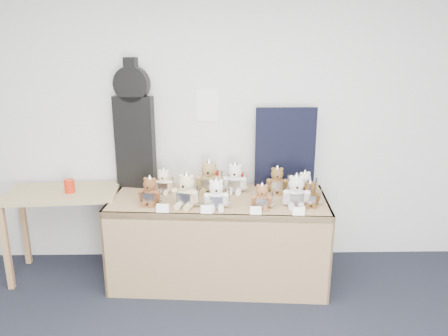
{
  "coord_description": "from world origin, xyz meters",
  "views": [
    {
      "loc": [
        0.09,
        -1.6,
        2.13
      ],
      "look_at": [
        0.16,
        1.93,
        1.09
      ],
      "focal_mm": 35.0,
      "sensor_mm": 36.0,
      "label": 1
    }
  ],
  "objects_px": {
    "teddy_front_far_right": "(296,192)",
    "teddy_back_right": "(277,181)",
    "guitar_case": "(134,126)",
    "teddy_front_centre": "(216,195)",
    "teddy_front_right": "(262,197)",
    "teddy_back_left": "(164,182)",
    "teddy_front_far_left": "(150,192)",
    "side_table": "(63,204)",
    "teddy_front_end": "(310,195)",
    "teddy_front_left": "(186,192)",
    "teddy_back_centre_right": "(235,179)",
    "teddy_back_end": "(305,185)",
    "display_table": "(218,219)",
    "teddy_back_centre_left": "(209,178)",
    "red_cup": "(69,186)"
  },
  "relations": [
    {
      "from": "teddy_back_right",
      "to": "teddy_front_far_left",
      "type": "bearing_deg",
      "value": -160.75
    },
    {
      "from": "teddy_back_left",
      "to": "teddy_back_centre_left",
      "type": "height_order",
      "value": "teddy_back_centre_left"
    },
    {
      "from": "teddy_front_left",
      "to": "teddy_front_end",
      "type": "xyz_separation_m",
      "value": [
        1.03,
        -0.0,
        -0.03
      ]
    },
    {
      "from": "red_cup",
      "to": "teddy_front_right",
      "type": "bearing_deg",
      "value": -11.38
    },
    {
      "from": "guitar_case",
      "to": "teddy_front_end",
      "type": "relative_size",
      "value": 5.03
    },
    {
      "from": "guitar_case",
      "to": "teddy_front_centre",
      "type": "relative_size",
      "value": 4.23
    },
    {
      "from": "teddy_front_centre",
      "to": "teddy_back_left",
      "type": "height_order",
      "value": "teddy_front_centre"
    },
    {
      "from": "teddy_back_centre_left",
      "to": "teddy_front_left",
      "type": "bearing_deg",
      "value": -109.44
    },
    {
      "from": "teddy_front_centre",
      "to": "teddy_front_end",
      "type": "bearing_deg",
      "value": 2.94
    },
    {
      "from": "teddy_front_left",
      "to": "teddy_front_far_right",
      "type": "bearing_deg",
      "value": 17.28
    },
    {
      "from": "guitar_case",
      "to": "teddy_front_centre",
      "type": "bearing_deg",
      "value": -26.68
    },
    {
      "from": "teddy_back_left",
      "to": "teddy_back_right",
      "type": "bearing_deg",
      "value": 6.65
    },
    {
      "from": "teddy_front_far_left",
      "to": "teddy_front_far_right",
      "type": "distance_m",
      "value": 1.22
    },
    {
      "from": "teddy_front_right",
      "to": "teddy_front_left",
      "type": "bearing_deg",
      "value": -178.32
    },
    {
      "from": "teddy_front_far_left",
      "to": "teddy_back_centre_left",
      "type": "xyz_separation_m",
      "value": [
        0.49,
        0.3,
        0.02
      ]
    },
    {
      "from": "teddy_back_right",
      "to": "teddy_front_far_right",
      "type": "bearing_deg",
      "value": -68.17
    },
    {
      "from": "teddy_front_far_left",
      "to": "teddy_back_centre_left",
      "type": "relative_size",
      "value": 0.81
    },
    {
      "from": "teddy_back_left",
      "to": "teddy_front_far_left",
      "type": "bearing_deg",
      "value": -98.49
    },
    {
      "from": "teddy_front_far_left",
      "to": "teddy_back_right",
      "type": "xyz_separation_m",
      "value": [
        1.11,
        0.28,
        -0.0
      ]
    },
    {
      "from": "guitar_case",
      "to": "teddy_front_end",
      "type": "bearing_deg",
      "value": -8.18
    },
    {
      "from": "side_table",
      "to": "guitar_case",
      "type": "distance_m",
      "value": 0.97
    },
    {
      "from": "teddy_front_far_right",
      "to": "teddy_back_right",
      "type": "xyz_separation_m",
      "value": [
        -0.11,
        0.36,
        -0.02
      ]
    },
    {
      "from": "display_table",
      "to": "teddy_front_left",
      "type": "xyz_separation_m",
      "value": [
        -0.26,
        -0.12,
        0.3
      ]
    },
    {
      "from": "guitar_case",
      "to": "teddy_front_end",
      "type": "height_order",
      "value": "guitar_case"
    },
    {
      "from": "teddy_front_far_left",
      "to": "teddy_front_end",
      "type": "bearing_deg",
      "value": 8.37
    },
    {
      "from": "teddy_back_left",
      "to": "teddy_back_centre_left",
      "type": "distance_m",
      "value": 0.41
    },
    {
      "from": "display_table",
      "to": "teddy_front_far_right",
      "type": "bearing_deg",
      "value": -8.36
    },
    {
      "from": "display_table",
      "to": "teddy_front_far_left",
      "type": "height_order",
      "value": "teddy_front_far_left"
    },
    {
      "from": "display_table",
      "to": "side_table",
      "type": "xyz_separation_m",
      "value": [
        -1.41,
        0.19,
        0.07
      ]
    },
    {
      "from": "teddy_front_left",
      "to": "teddy_back_end",
      "type": "distance_m",
      "value": 1.06
    },
    {
      "from": "teddy_back_end",
      "to": "teddy_back_left",
      "type": "bearing_deg",
      "value": 158.1
    },
    {
      "from": "teddy_front_far_left",
      "to": "teddy_front_far_right",
      "type": "height_order",
      "value": "teddy_front_far_right"
    },
    {
      "from": "teddy_front_centre",
      "to": "guitar_case",
      "type": "bearing_deg",
      "value": 141.94
    },
    {
      "from": "display_table",
      "to": "teddy_front_right",
      "type": "relative_size",
      "value": 8.31
    },
    {
      "from": "teddy_back_centre_right",
      "to": "teddy_back_right",
      "type": "xyz_separation_m",
      "value": [
        0.38,
        -0.02,
        -0.01
      ]
    },
    {
      "from": "teddy_back_right",
      "to": "teddy_back_end",
      "type": "bearing_deg",
      "value": -18.52
    },
    {
      "from": "teddy_front_left",
      "to": "teddy_back_centre_right",
      "type": "height_order",
      "value": "teddy_front_left"
    },
    {
      "from": "teddy_front_right",
      "to": "teddy_front_centre",
      "type": "bearing_deg",
      "value": -174.21
    },
    {
      "from": "side_table",
      "to": "guitar_case",
      "type": "xyz_separation_m",
      "value": [
        0.65,
        0.21,
        0.69
      ]
    },
    {
      "from": "side_table",
      "to": "teddy_front_right",
      "type": "bearing_deg",
      "value": -16.49
    },
    {
      "from": "red_cup",
      "to": "guitar_case",
      "type": "bearing_deg",
      "value": 23.75
    },
    {
      "from": "side_table",
      "to": "teddy_front_right",
      "type": "height_order",
      "value": "teddy_front_right"
    },
    {
      "from": "teddy_front_right",
      "to": "teddy_back_right",
      "type": "height_order",
      "value": "teddy_back_right"
    },
    {
      "from": "red_cup",
      "to": "teddy_front_left",
      "type": "bearing_deg",
      "value": -14.8
    },
    {
      "from": "teddy_front_end",
      "to": "teddy_back_centre_right",
      "type": "relative_size",
      "value": 0.79
    },
    {
      "from": "teddy_front_right",
      "to": "teddy_back_centre_right",
      "type": "xyz_separation_m",
      "value": [
        -0.2,
        0.42,
        0.03
      ]
    },
    {
      "from": "teddy_front_centre",
      "to": "teddy_front_right",
      "type": "bearing_deg",
      "value": -1.77
    },
    {
      "from": "guitar_case",
      "to": "teddy_back_centre_left",
      "type": "xyz_separation_m",
      "value": [
        0.69,
        -0.17,
        -0.45
      ]
    },
    {
      "from": "teddy_front_centre",
      "to": "teddy_front_end",
      "type": "height_order",
      "value": "teddy_front_centre"
    },
    {
      "from": "teddy_front_right",
      "to": "teddy_front_far_right",
      "type": "xyz_separation_m",
      "value": [
        0.29,
        0.03,
        0.03
      ]
    }
  ]
}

